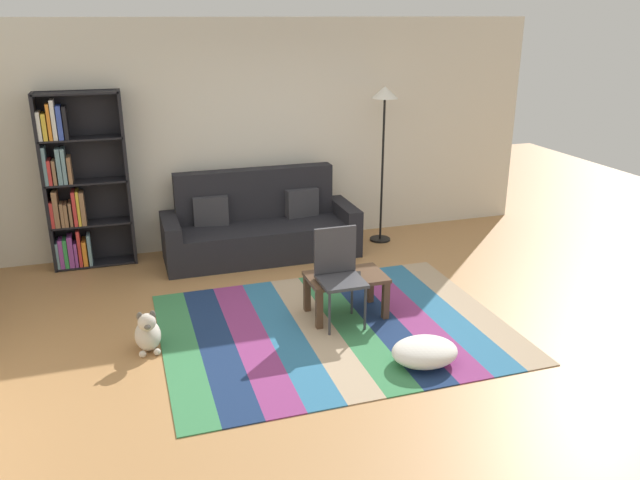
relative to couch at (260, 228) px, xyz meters
The scene contains 11 objects.
ground_plane 2.07m from the couch, 81.54° to the right, with size 14.00×14.00×0.00m, color #B27F4C.
back_wall 1.18m from the couch, 60.29° to the left, with size 6.80×0.10×2.70m, color silver.
rug 2.10m from the couch, 83.85° to the right, with size 3.10×2.41×0.01m.
couch is the anchor object (origin of this frame).
bookshelf 2.10m from the couch, behind, with size 0.90×0.28×1.96m.
coffee_table 1.89m from the couch, 77.42° to the right, with size 0.74×0.46×0.40m.
pouf 2.99m from the couch, 76.03° to the right, with size 0.56×0.45×0.20m, color white.
dog 2.43m from the couch, 126.11° to the right, with size 0.22×0.35×0.40m.
standing_lamp 2.02m from the couch, ahead, with size 0.32×0.32×1.93m.
tv_remote 1.97m from the couch, 74.81° to the right, with size 0.04×0.15×0.02m, color black.
folding_chair 1.97m from the couch, 81.18° to the right, with size 0.40×0.40×0.90m.
Camera 1 is at (-1.81, -4.96, 2.73)m, focal length 35.53 mm.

